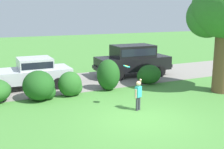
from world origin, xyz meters
TOP-DOWN VIEW (x-y plane):
  - ground_plane at (0.00, 0.00)m, footprint 80.00×80.00m
  - driveway_strip at (0.00, 6.56)m, footprint 28.00×4.40m
  - shrub_centre_left at (-2.85, 4.08)m, footprint 1.43×1.67m
  - shrub_centre at (-1.39, 4.09)m, footprint 1.17×0.97m
  - shrub_centre_right at (0.64, 4.30)m, footprint 1.15×1.26m
  - shrub_far_end at (3.16, 4.51)m, footprint 1.33×1.14m
  - parked_sedan at (-2.80, 6.44)m, footprint 4.43×2.15m
  - parked_suv at (3.40, 6.66)m, footprint 4.78×2.26m
  - child_thrower at (0.41, 0.95)m, footprint 0.39×0.37m
  - frisbee at (0.16, 1.49)m, footprint 0.28×0.28m

SIDE VIEW (x-z plane):
  - ground_plane at x=0.00m, z-range 0.00..0.00m
  - driveway_strip at x=0.00m, z-range 0.00..0.02m
  - shrub_far_end at x=3.16m, z-range -0.03..1.03m
  - shrub_centre at x=-1.39m, z-range -0.06..1.11m
  - shrub_centre_left at x=-2.85m, z-range -0.04..1.30m
  - child_thrower at x=0.41m, z-range 0.07..1.36m
  - shrub_centre_right at x=0.64m, z-range 0.00..1.56m
  - parked_sedan at x=-2.80m, z-range 0.07..1.63m
  - parked_suv at x=3.40m, z-range 0.12..2.04m
  - frisbee at x=0.16m, z-range 1.68..1.79m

